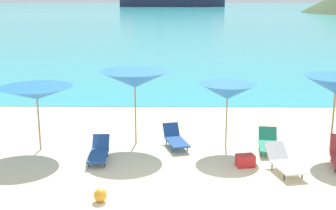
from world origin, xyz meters
TOP-DOWN VIEW (x-y plane):
  - ground_plane at (0.00, 10.00)m, footprint 50.00×100.00m
  - ocean_water at (0.00, 229.42)m, footprint 650.00×440.00m
  - umbrella_1 at (-4.54, 3.77)m, footprint 2.41×2.41m
  - umbrella_2 at (-1.57, 4.44)m, footprint 2.30×2.30m
  - umbrella_3 at (1.36, 4.11)m, footprint 1.90×1.90m
  - umbrella_4 at (4.59, 3.73)m, footprint 2.00×2.00m
  - lounge_chair_1 at (2.73, 2.07)m, footprint 0.91×1.59m
  - lounge_chair_3 at (-2.53, 2.89)m, footprint 0.59×1.56m
  - lounge_chair_4 at (2.67, 3.78)m, footprint 0.78×1.53m
  - lounge_chair_7 at (-0.27, 4.13)m, footprint 0.90×1.51m
  - beach_ball at (-2.05, 0.14)m, footprint 0.32×0.32m
  - cooler_box at (1.73, 2.43)m, footprint 0.57×0.46m

SIDE VIEW (x-z plane):
  - ground_plane at x=0.00m, z-range -0.30..0.00m
  - ocean_water at x=0.00m, z-range 0.00..0.02m
  - beach_ball at x=-2.05m, z-range 0.00..0.32m
  - cooler_box at x=1.73m, z-range 0.00..0.34m
  - lounge_chair_3 at x=-2.53m, z-range -0.03..0.55m
  - lounge_chair_4 at x=2.67m, z-range -0.04..0.56m
  - lounge_chair_7 at x=-0.27m, z-range -0.05..0.59m
  - lounge_chair_1 at x=2.73m, z-range -0.04..0.61m
  - umbrella_3 at x=1.36m, z-range 0.79..2.87m
  - umbrella_1 at x=-4.54m, z-range 0.82..2.86m
  - umbrella_4 at x=4.59m, z-range 0.92..3.31m
  - umbrella_2 at x=-1.57m, z-range 0.94..3.36m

